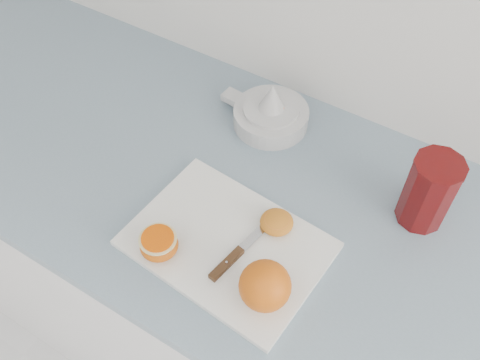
% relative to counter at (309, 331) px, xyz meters
% --- Properties ---
extents(counter, '(2.36, 0.64, 0.89)m').
position_rel_counter_xyz_m(counter, '(0.00, 0.00, 0.00)').
color(counter, white).
rests_on(counter, ground).
extents(cutting_board, '(0.35, 0.27, 0.01)m').
position_rel_counter_xyz_m(cutting_board, '(-0.15, -0.13, 0.45)').
color(cutting_board, white).
rests_on(cutting_board, counter).
extents(whole_orange, '(0.08, 0.08, 0.08)m').
position_rel_counter_xyz_m(whole_orange, '(-0.04, -0.18, 0.50)').
color(whole_orange, '#E16309').
rests_on(whole_orange, cutting_board).
extents(half_orange, '(0.07, 0.07, 0.04)m').
position_rel_counter_xyz_m(half_orange, '(-0.24, -0.20, 0.48)').
color(half_orange, '#E16309').
rests_on(half_orange, cutting_board).
extents(squeezed_shell, '(0.06, 0.06, 0.03)m').
position_rel_counter_xyz_m(squeezed_shell, '(-0.09, -0.05, 0.47)').
color(squeezed_shell, '#C86F1B').
rests_on(squeezed_shell, cutting_board).
extents(paring_knife, '(0.04, 0.18, 0.01)m').
position_rel_counter_xyz_m(paring_knife, '(-0.12, -0.15, 0.46)').
color(paring_knife, '#452412').
rests_on(paring_knife, cutting_board).
extents(citrus_juicer, '(0.20, 0.16, 0.11)m').
position_rel_counter_xyz_m(citrus_juicer, '(-0.24, 0.18, 0.47)').
color(citrus_juicer, silver).
rests_on(citrus_juicer, counter).
extents(red_tumbler, '(0.09, 0.09, 0.15)m').
position_rel_counter_xyz_m(red_tumbler, '(0.12, 0.12, 0.51)').
color(red_tumbler, '#590A0A').
rests_on(red_tumbler, counter).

